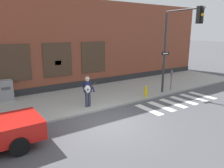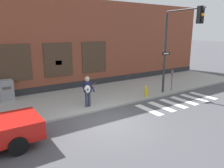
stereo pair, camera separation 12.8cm
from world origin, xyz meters
name	(u,v)px [view 1 (the left image)]	position (x,y,z in m)	size (l,w,h in m)	color
ground_plane	(112,123)	(0.00, 0.00, 0.00)	(160.00, 160.00, 0.00)	#4C4C51
sidewalk	(74,100)	(0.00, 4.07, 0.06)	(28.00, 4.85, 0.11)	#9E9E99
building_backdrop	(47,44)	(0.00, 8.49, 3.14)	(28.00, 4.06, 6.30)	brown
crosswalk	(178,102)	(5.03, 0.35, 0.01)	(5.20, 1.90, 0.01)	silver
busker	(88,90)	(0.04, 2.33, 1.04)	(0.71, 0.56, 1.65)	#33384C
traffic_light	(178,37)	(5.46, 1.08, 3.74)	(0.75, 2.94, 5.26)	#2D2D30
parking_meter	(171,77)	(6.43, 2.17, 1.05)	(0.13, 0.11, 1.44)	#47474C
utility_box	(5,90)	(-3.44, 6.05, 0.72)	(0.79, 0.63, 1.22)	gray
fire_hydrant	(146,91)	(3.93, 2.00, 0.45)	(0.38, 0.20, 0.70)	gold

